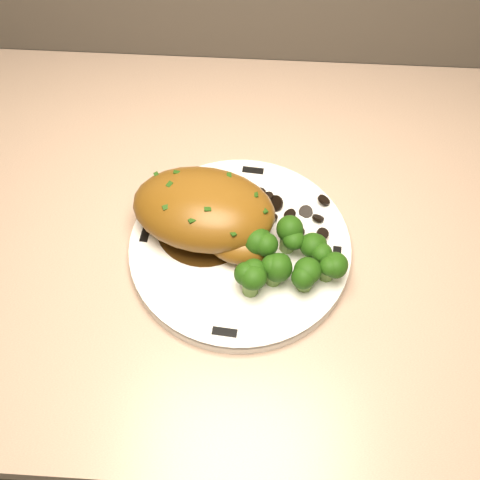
# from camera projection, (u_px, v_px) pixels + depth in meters

# --- Properties ---
(counter) EXTENTS (1.86, 0.64, 0.92)m
(counter) POSITION_uv_depth(u_px,v_px,m) (204.00, 348.00, 1.08)
(counter) COLOR brown
(counter) RESTS_ON ground
(plate) EXTENTS (0.28, 0.28, 0.02)m
(plate) POSITION_uv_depth(u_px,v_px,m) (240.00, 249.00, 0.72)
(plate) COLOR white
(plate) RESTS_ON counter
(rim_accent_0) EXTENTS (0.03, 0.01, 0.00)m
(rim_accent_0) POSITION_uv_depth(u_px,v_px,m) (253.00, 171.00, 0.77)
(rim_accent_0) COLOR black
(rim_accent_0) RESTS_ON plate
(rim_accent_1) EXTENTS (0.01, 0.03, 0.00)m
(rim_accent_1) POSITION_uv_depth(u_px,v_px,m) (146.00, 233.00, 0.72)
(rim_accent_1) COLOR black
(rim_accent_1) RESTS_ON plate
(rim_accent_2) EXTENTS (0.03, 0.01, 0.00)m
(rim_accent_2) POSITION_uv_depth(u_px,v_px,m) (225.00, 332.00, 0.65)
(rim_accent_2) COLOR black
(rim_accent_2) RESTS_ON plate
(rim_accent_3) EXTENTS (0.01, 0.03, 0.00)m
(rim_accent_3) POSITION_uv_depth(u_px,v_px,m) (337.00, 256.00, 0.70)
(rim_accent_3) COLOR black
(rim_accent_3) RESTS_ON plate
(gravy_pool) EXTENTS (0.12, 0.12, 0.00)m
(gravy_pool) POSITION_uv_depth(u_px,v_px,m) (205.00, 225.00, 0.72)
(gravy_pool) COLOR #321E09
(gravy_pool) RESTS_ON plate
(chicken_breast) EXTENTS (0.18, 0.14, 0.07)m
(chicken_breast) POSITION_uv_depth(u_px,v_px,m) (208.00, 213.00, 0.69)
(chicken_breast) COLOR brown
(chicken_breast) RESTS_ON plate
(mushroom_pile) EXTENTS (0.08, 0.06, 0.02)m
(mushroom_pile) POSITION_uv_depth(u_px,v_px,m) (290.00, 217.00, 0.72)
(mushroom_pile) COLOR black
(mushroom_pile) RESTS_ON plate
(broccoli_florets) EXTENTS (0.11, 0.09, 0.04)m
(broccoli_florets) POSITION_uv_depth(u_px,v_px,m) (289.00, 260.00, 0.67)
(broccoli_florets) COLOR olive
(broccoli_florets) RESTS_ON plate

